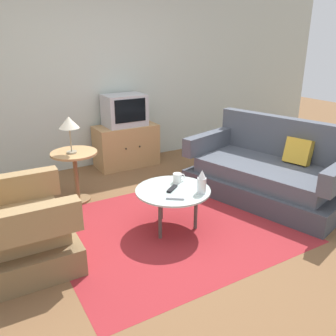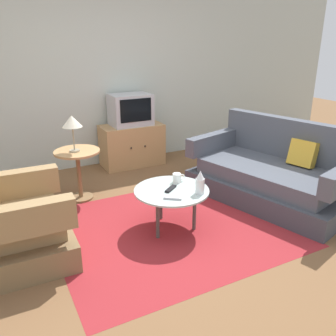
{
  "view_description": "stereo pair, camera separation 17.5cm",
  "coord_description": "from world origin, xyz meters",
  "px_view_note": "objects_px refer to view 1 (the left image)",
  "views": [
    {
      "loc": [
        -1.55,
        -2.71,
        1.82
      ],
      "look_at": [
        0.18,
        0.24,
        0.55
      ],
      "focal_mm": 37.77,
      "sensor_mm": 36.0,
      "label": 1
    },
    {
      "loc": [
        -1.4,
        -2.79,
        1.82
      ],
      "look_at": [
        0.18,
        0.24,
        0.55
      ],
      "focal_mm": 37.77,
      "sensor_mm": 36.0,
      "label": 2
    }
  ],
  "objects_px": {
    "tv_stand": "(126,146)",
    "mug": "(178,178)",
    "table_lamp": "(69,124)",
    "side_table": "(75,166)",
    "television": "(124,110)",
    "vase": "(202,182)",
    "tv_remote_dark": "(172,189)",
    "tv_remote_silver": "(175,198)",
    "armchair": "(12,231)",
    "couch": "(269,173)",
    "coffee_table": "(173,193)"
  },
  "relations": [
    {
      "from": "coffee_table",
      "to": "side_table",
      "type": "distance_m",
      "value": 1.29
    },
    {
      "from": "mug",
      "to": "tv_remote_silver",
      "type": "bearing_deg",
      "value": -124.58
    },
    {
      "from": "tv_stand",
      "to": "mug",
      "type": "bearing_deg",
      "value": -97.34
    },
    {
      "from": "coffee_table",
      "to": "tv_remote_dark",
      "type": "height_order",
      "value": "tv_remote_dark"
    },
    {
      "from": "side_table",
      "to": "table_lamp",
      "type": "height_order",
      "value": "table_lamp"
    },
    {
      "from": "couch",
      "to": "table_lamp",
      "type": "xyz_separation_m",
      "value": [
        -2.06,
        1.0,
        0.64
      ]
    },
    {
      "from": "television",
      "to": "vase",
      "type": "height_order",
      "value": "television"
    },
    {
      "from": "couch",
      "to": "tv_remote_dark",
      "type": "relative_size",
      "value": 11.98
    },
    {
      "from": "television",
      "to": "table_lamp",
      "type": "bearing_deg",
      "value": -139.81
    },
    {
      "from": "couch",
      "to": "mug",
      "type": "xyz_separation_m",
      "value": [
        -1.26,
        0.05,
        0.18
      ]
    },
    {
      "from": "couch",
      "to": "television",
      "type": "bearing_deg",
      "value": 13.1
    },
    {
      "from": "armchair",
      "to": "tv_remote_silver",
      "type": "height_order",
      "value": "armchair"
    },
    {
      "from": "coffee_table",
      "to": "television",
      "type": "bearing_deg",
      "value": 79.28
    },
    {
      "from": "armchair",
      "to": "television",
      "type": "distance_m",
      "value": 2.63
    },
    {
      "from": "armchair",
      "to": "side_table",
      "type": "distance_m",
      "value": 1.27
    },
    {
      "from": "side_table",
      "to": "vase",
      "type": "height_order",
      "value": "vase"
    },
    {
      "from": "tv_stand",
      "to": "table_lamp",
      "type": "height_order",
      "value": "table_lamp"
    },
    {
      "from": "vase",
      "to": "television",
      "type": "bearing_deg",
      "value": 85.37
    },
    {
      "from": "side_table",
      "to": "tv_remote_dark",
      "type": "bearing_deg",
      "value": -60.71
    },
    {
      "from": "vase",
      "to": "tv_remote_dark",
      "type": "distance_m",
      "value": 0.3
    },
    {
      "from": "couch",
      "to": "mug",
      "type": "distance_m",
      "value": 1.28
    },
    {
      "from": "tv_stand",
      "to": "table_lamp",
      "type": "distance_m",
      "value": 1.49
    },
    {
      "from": "armchair",
      "to": "coffee_table",
      "type": "bearing_deg",
      "value": 85.25
    },
    {
      "from": "armchair",
      "to": "tv_stand",
      "type": "height_order",
      "value": "armchair"
    },
    {
      "from": "armchair",
      "to": "tv_stand",
      "type": "distance_m",
      "value": 2.57
    },
    {
      "from": "television",
      "to": "tv_remote_silver",
      "type": "height_order",
      "value": "television"
    },
    {
      "from": "television",
      "to": "mug",
      "type": "height_order",
      "value": "television"
    },
    {
      "from": "vase",
      "to": "tv_remote_dark",
      "type": "xyz_separation_m",
      "value": [
        -0.2,
        0.2,
        -0.1
      ]
    },
    {
      "from": "tv_stand",
      "to": "television",
      "type": "relative_size",
      "value": 1.56
    },
    {
      "from": "coffee_table",
      "to": "vase",
      "type": "xyz_separation_m",
      "value": [
        0.2,
        -0.2,
        0.15
      ]
    },
    {
      "from": "couch",
      "to": "table_lamp",
      "type": "bearing_deg",
      "value": 48.43
    },
    {
      "from": "side_table",
      "to": "television",
      "type": "relative_size",
      "value": 1.04
    },
    {
      "from": "armchair",
      "to": "coffee_table",
      "type": "distance_m",
      "value": 1.47
    },
    {
      "from": "television",
      "to": "table_lamp",
      "type": "distance_m",
      "value": 1.36
    },
    {
      "from": "table_lamp",
      "to": "tv_remote_silver",
      "type": "xyz_separation_m",
      "value": [
        0.57,
        -1.29,
        -0.5
      ]
    },
    {
      "from": "couch",
      "to": "tv_stand",
      "type": "height_order",
      "value": "couch"
    },
    {
      "from": "tv_remote_dark",
      "to": "tv_remote_silver",
      "type": "height_order",
      "value": "same"
    },
    {
      "from": "television",
      "to": "vase",
      "type": "xyz_separation_m",
      "value": [
        -0.18,
        -2.17,
        -0.3
      ]
    },
    {
      "from": "couch",
      "to": "tv_stand",
      "type": "xyz_separation_m",
      "value": [
        -1.03,
        1.87,
        0.01
      ]
    },
    {
      "from": "tv_remote_dark",
      "to": "tv_remote_silver",
      "type": "xyz_separation_m",
      "value": [
        -0.08,
        -0.2,
        0.0
      ]
    },
    {
      "from": "side_table",
      "to": "vase",
      "type": "xyz_separation_m",
      "value": [
        0.83,
        -1.32,
        0.1
      ]
    },
    {
      "from": "armchair",
      "to": "tv_remote_dark",
      "type": "bearing_deg",
      "value": 85.31
    },
    {
      "from": "tv_remote_silver",
      "to": "tv_stand",
      "type": "bearing_deg",
      "value": -64.67
    },
    {
      "from": "television",
      "to": "tv_remote_dark",
      "type": "bearing_deg",
      "value": -100.93
    },
    {
      "from": "side_table",
      "to": "tv_remote_silver",
      "type": "distance_m",
      "value": 1.42
    },
    {
      "from": "tv_remote_silver",
      "to": "armchair",
      "type": "bearing_deg",
      "value": 23.2
    },
    {
      "from": "coffee_table",
      "to": "mug",
      "type": "bearing_deg",
      "value": 44.83
    },
    {
      "from": "side_table",
      "to": "tv_stand",
      "type": "relative_size",
      "value": 0.67
    },
    {
      "from": "mug",
      "to": "tv_remote_silver",
      "type": "xyz_separation_m",
      "value": [
        -0.23,
        -0.33,
        -0.04
      ]
    },
    {
      "from": "television",
      "to": "tv_remote_silver",
      "type": "bearing_deg",
      "value": -102.08
    }
  ]
}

